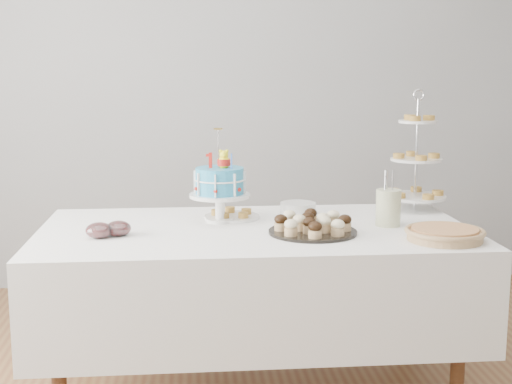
{
  "coord_description": "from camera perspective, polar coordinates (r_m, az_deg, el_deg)",
  "views": [
    {
      "loc": [
        -0.28,
        -2.8,
        1.47
      ],
      "look_at": [
        0.0,
        0.3,
        0.93
      ],
      "focal_mm": 50.0,
      "sensor_mm": 36.0,
      "label": 1
    }
  ],
  "objects": [
    {
      "name": "walls",
      "position": [
        2.82,
        0.49,
        7.35
      ],
      "size": [
        5.04,
        4.04,
        2.7
      ],
      "color": "gray",
      "rests_on": "floor"
    },
    {
      "name": "table",
      "position": [
        3.25,
        -0.06,
        -6.8
      ],
      "size": [
        1.92,
        1.02,
        0.77
      ],
      "color": "white",
      "rests_on": "floor"
    },
    {
      "name": "birthday_cake",
      "position": [
        3.3,
        -2.91,
        -0.39
      ],
      "size": [
        0.28,
        0.28,
        0.43
      ],
      "rotation": [
        0.0,
        0.0,
        -0.21
      ],
      "color": "white",
      "rests_on": "table"
    },
    {
      "name": "cupcake_tray",
      "position": [
        3.09,
        4.56,
        -2.55
      ],
      "size": [
        0.38,
        0.38,
        0.09
      ],
      "color": "black",
      "rests_on": "table"
    },
    {
      "name": "pie",
      "position": [
        3.06,
        14.87,
        -3.21
      ],
      "size": [
        0.33,
        0.33,
        0.05
      ],
      "color": "tan",
      "rests_on": "table"
    },
    {
      "name": "tiered_stand",
      "position": [
        3.65,
        12.7,
        2.51
      ],
      "size": [
        0.31,
        0.31,
        0.6
      ],
      "color": "silver",
      "rests_on": "table"
    },
    {
      "name": "plate_stack",
      "position": [
        3.44,
        3.38,
        -1.4
      ],
      "size": [
        0.17,
        0.17,
        0.07
      ],
      "color": "white",
      "rests_on": "table"
    },
    {
      "name": "pastry_plate",
      "position": [
        3.39,
        -1.93,
        -1.82
      ],
      "size": [
        0.26,
        0.26,
        0.04
      ],
      "color": "white",
      "rests_on": "table"
    },
    {
      "name": "jam_bowl_a",
      "position": [
        3.09,
        -10.96,
        -2.89
      ],
      "size": [
        0.11,
        0.11,
        0.06
      ],
      "color": "silver",
      "rests_on": "table"
    },
    {
      "name": "jam_bowl_b",
      "position": [
        3.07,
        -12.46,
        -3.03
      ],
      "size": [
        0.11,
        0.11,
        0.07
      ],
      "color": "silver",
      "rests_on": "table"
    },
    {
      "name": "utensil_pitcher",
      "position": [
        3.27,
        10.55,
        -1.12
      ],
      "size": [
        0.12,
        0.11,
        0.25
      ],
      "rotation": [
        0.0,
        0.0,
        0.34
      ],
      "color": "white",
      "rests_on": "table"
    }
  ]
}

